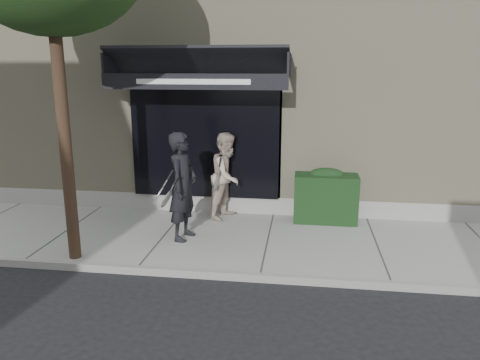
# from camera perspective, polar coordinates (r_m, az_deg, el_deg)

# --- Properties ---
(ground) EXTENTS (80.00, 80.00, 0.00)m
(ground) POSITION_cam_1_polar(r_m,az_deg,el_deg) (8.96, 3.42, -7.91)
(ground) COLOR black
(ground) RESTS_ON ground
(sidewalk) EXTENTS (20.00, 3.00, 0.12)m
(sidewalk) POSITION_cam_1_polar(r_m,az_deg,el_deg) (8.93, 3.42, -7.55)
(sidewalk) COLOR gray
(sidewalk) RESTS_ON ground
(curb) EXTENTS (20.00, 0.10, 0.14)m
(curb) POSITION_cam_1_polar(r_m,az_deg,el_deg) (7.51, 2.46, -11.78)
(curb) COLOR gray
(curb) RESTS_ON ground
(building_facade) EXTENTS (14.30, 8.04, 5.64)m
(building_facade) POSITION_cam_1_polar(r_m,az_deg,el_deg) (13.28, 5.29, 11.32)
(building_facade) COLOR tan
(building_facade) RESTS_ON ground
(hedge) EXTENTS (1.30, 0.70, 1.14)m
(hedge) POSITION_cam_1_polar(r_m,az_deg,el_deg) (9.92, 10.40, -1.91)
(hedge) COLOR black
(hedge) RESTS_ON sidewalk
(pedestrian_front) EXTENTS (0.75, 0.99, 2.02)m
(pedestrian_front) POSITION_cam_1_polar(r_m,az_deg,el_deg) (8.70, -6.98, -0.81)
(pedestrian_front) COLOR black
(pedestrian_front) RESTS_ON sidewalk
(pedestrian_back) EXTENTS (1.00, 1.10, 1.84)m
(pedestrian_back) POSITION_cam_1_polar(r_m,az_deg,el_deg) (9.89, -1.54, 0.54)
(pedestrian_back) COLOR #C1AD9A
(pedestrian_back) RESTS_ON sidewalk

